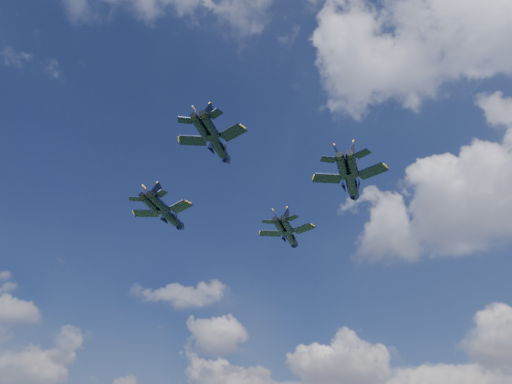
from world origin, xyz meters
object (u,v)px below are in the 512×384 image
object	(u,v)px
jet_left	(170,216)
jet_right	(351,183)
jet_lead	(290,236)
jet_slot	(218,145)

from	to	relation	value
jet_left	jet_right	xyz separation A→B (m)	(34.75, 12.67, -0.03)
jet_lead	jet_right	size ratio (longest dim) A/B	0.96
jet_slot	jet_left	bearing A→B (deg)	134.51
jet_right	jet_slot	distance (m)	25.55
jet_left	jet_right	bearing A→B (deg)	0.88
jet_right	jet_slot	xyz separation A→B (m)	(-12.22, -22.40, 1.38)
jet_lead	jet_right	bearing A→B (deg)	-51.42
jet_left	jet_lead	bearing A→B (deg)	47.64
jet_right	jet_lead	bearing A→B (deg)	127.23
jet_left	jet_slot	distance (m)	24.58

